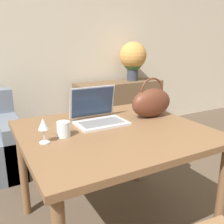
{
  "coord_description": "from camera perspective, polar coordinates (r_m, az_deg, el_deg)",
  "views": [
    {
      "loc": [
        -0.82,
        -0.52,
        1.33
      ],
      "look_at": [
        -0.07,
        0.84,
        0.9
      ],
      "focal_mm": 40.0,
      "sensor_mm": 36.0,
      "label": 1
    }
  ],
  "objects": [
    {
      "name": "wine_glass",
      "position": [
        1.46,
        -15.44,
        -3.01
      ],
      "size": [
        0.06,
        0.06,
        0.15
      ],
      "color": "silver",
      "rests_on": "dining_table"
    },
    {
      "name": "drinking_glass",
      "position": [
        1.55,
        -11.02,
        -3.85
      ],
      "size": [
        0.08,
        0.08,
        0.09
      ],
      "color": "silver",
      "rests_on": "dining_table"
    },
    {
      "name": "flower_vase",
      "position": [
        3.67,
        4.81,
        12.17
      ],
      "size": [
        0.39,
        0.39,
        0.55
      ],
      "color": "#333847",
      "rests_on": "sideboard"
    },
    {
      "name": "dining_table",
      "position": [
        1.69,
        0.39,
        -6.7
      ],
      "size": [
        1.19,
        1.07,
        0.78
      ],
      "color": "brown",
      "rests_on": "ground_plane"
    },
    {
      "name": "handbag",
      "position": [
        1.93,
        9.0,
        2.2
      ],
      "size": [
        0.34,
        0.16,
        0.3
      ],
      "color": "#592D1E",
      "rests_on": "dining_table"
    },
    {
      "name": "sideboard",
      "position": [
        3.65,
        1.62,
        0.78
      ],
      "size": [
        1.27,
        0.4,
        0.79
      ],
      "color": "brown",
      "rests_on": "ground_plane"
    },
    {
      "name": "laptop",
      "position": [
        1.8,
        -3.4,
        -0.21
      ],
      "size": [
        0.35,
        0.29,
        0.25
      ],
      "color": "silver",
      "rests_on": "dining_table"
    },
    {
      "name": "wall_back",
      "position": [
        3.46,
        -15.55,
        15.42
      ],
      "size": [
        10.0,
        0.06,
        2.7
      ],
      "color": "beige",
      "rests_on": "ground_plane"
    }
  ]
}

